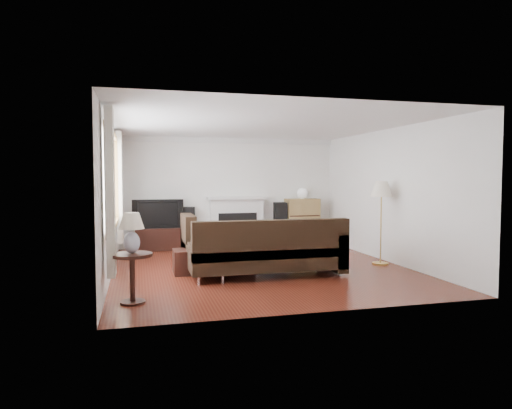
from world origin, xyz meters
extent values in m
cube|color=#592013|center=(0.00, 0.00, 0.00)|extent=(5.10, 5.60, 0.04)
cube|color=white|center=(0.00, 0.00, 2.50)|extent=(5.10, 5.60, 0.04)
cube|color=white|center=(0.00, 2.75, 1.25)|extent=(5.00, 0.04, 2.50)
cube|color=white|center=(0.00, -2.75, 1.25)|extent=(5.00, 0.04, 2.50)
cube|color=white|center=(-2.50, 0.00, 1.25)|extent=(0.04, 5.50, 2.50)
cube|color=white|center=(2.50, 0.00, 1.25)|extent=(0.04, 5.50, 2.50)
cube|color=brown|center=(-2.45, -0.20, 1.55)|extent=(0.12, 2.74, 1.54)
cube|color=beige|center=(-2.40, -1.72, 1.40)|extent=(0.10, 0.35, 2.10)
cube|color=beige|center=(-2.40, 1.32, 1.40)|extent=(0.10, 0.35, 2.10)
cube|color=white|center=(0.15, 2.64, 0.57)|extent=(1.40, 0.26, 1.15)
cube|color=black|center=(-1.65, 2.50, 0.24)|extent=(0.98, 0.44, 0.49)
imported|color=black|center=(-1.65, 2.50, 0.80)|extent=(1.09, 0.14, 0.63)
cube|color=black|center=(-0.99, 2.53, 0.46)|extent=(0.34, 0.37, 0.93)
cube|color=black|center=(1.17, 2.54, 0.50)|extent=(0.32, 0.37, 1.01)
cube|color=olive|center=(1.72, 2.53, 0.54)|extent=(0.79, 0.38, 1.09)
sphere|color=white|center=(1.72, 2.53, 1.21)|extent=(0.25, 0.25, 0.25)
cube|color=black|center=(-0.07, -0.61, 0.44)|extent=(2.70, 1.97, 0.87)
cube|color=olive|center=(-0.07, 0.89, 0.19)|extent=(1.09, 0.76, 0.39)
cube|color=black|center=(-1.28, -0.16, 0.20)|extent=(0.48, 0.48, 0.40)
cube|color=gold|center=(2.22, -0.23, 0.76)|extent=(0.43, 0.43, 1.52)
cube|color=black|center=(-2.15, -1.79, 0.32)|extent=(0.51, 0.51, 0.63)
cube|color=silver|center=(-2.15, -1.79, 0.89)|extent=(0.31, 0.31, 0.51)
camera|label=1|loc=(-2.06, -7.67, 1.58)|focal=32.00mm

